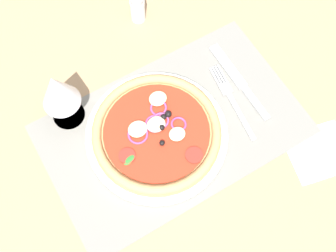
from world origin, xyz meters
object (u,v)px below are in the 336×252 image
object	(u,v)px
fork	(231,98)
knife	(239,80)
pizza	(157,132)
napkin	(319,152)
plate	(157,136)
pepper_shaker	(138,9)
wine_glass	(57,91)

from	to	relation	value
fork	knife	distance (cm)	4.43
pizza	napkin	world-z (taller)	pizza
plate	pepper_shaker	xyz separation A→B (cm)	(10.81, 27.13, 2.17)
napkin	pepper_shaker	size ratio (longest dim) A/B	1.75
napkin	pepper_shaker	xyz separation A→B (cm)	(-14.67, 45.51, 3.07)
fork	pepper_shaker	xyz separation A→B (cm)	(-6.33, 27.25, 2.63)
fork	plate	bearing A→B (deg)	96.68
plate	pepper_shaker	bearing A→B (deg)	68.27
fork	knife	size ratio (longest dim) A/B	0.90
fork	pepper_shaker	size ratio (longest dim) A/B	2.69
fork	pepper_shaker	distance (cm)	28.10
napkin	knife	bearing A→B (deg)	102.73
plate	pizza	distance (cm)	1.77
knife	napkin	distance (cm)	21.32
knife	pepper_shaker	size ratio (longest dim) A/B	2.99
pizza	pepper_shaker	world-z (taller)	pepper_shaker
fork	knife	bearing A→B (deg)	-48.20
plate	wine_glass	bearing A→B (deg)	133.75
wine_glass	napkin	xyz separation A→B (cm)	(38.21, -31.69, -10.04)
wine_glass	pepper_shaker	size ratio (longest dim) A/B	2.22
knife	pepper_shaker	xyz separation A→B (cm)	(-9.97, 24.72, 2.60)
pizza	fork	xyz separation A→B (cm)	(17.11, -0.18, -2.23)
fork	napkin	bearing A→B (deg)	-148.40
wine_glass	napkin	distance (cm)	50.65
pizza	fork	size ratio (longest dim) A/B	1.38
fork	napkin	size ratio (longest dim) A/B	1.54
knife	wine_glass	xyz separation A→B (cm)	(-33.52, 10.90, 9.56)
knife	napkin	world-z (taller)	knife
knife	napkin	xyz separation A→B (cm)	(4.70, -20.79, -0.47)
napkin	pepper_shaker	world-z (taller)	pepper_shaker
wine_glass	napkin	size ratio (longest dim) A/B	1.27
plate	napkin	bearing A→B (deg)	-35.81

